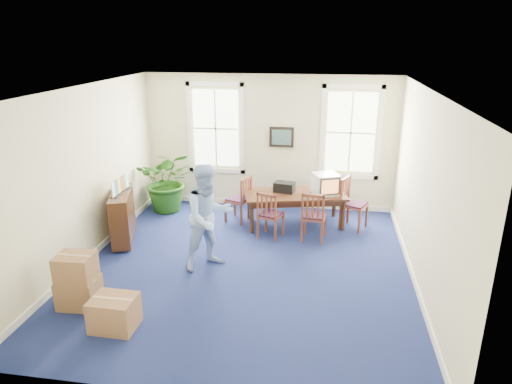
# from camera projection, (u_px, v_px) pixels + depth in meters

# --- Properties ---
(floor) EXTENTS (6.50, 6.50, 0.00)m
(floor) POSITION_uv_depth(u_px,v_px,m) (246.00, 266.00, 8.41)
(floor) COLOR navy
(floor) RESTS_ON ground
(ceiling) EXTENTS (6.50, 6.50, 0.00)m
(ceiling) POSITION_uv_depth(u_px,v_px,m) (244.00, 90.00, 7.37)
(ceiling) COLOR white
(ceiling) RESTS_ON ground
(wall_back) EXTENTS (6.50, 0.00, 6.50)m
(wall_back) POSITION_uv_depth(u_px,v_px,m) (269.00, 142.00, 10.92)
(wall_back) COLOR beige
(wall_back) RESTS_ON ground
(wall_front) EXTENTS (6.50, 0.00, 6.50)m
(wall_front) POSITION_uv_depth(u_px,v_px,m) (190.00, 277.00, 4.85)
(wall_front) COLOR beige
(wall_front) RESTS_ON ground
(wall_left) EXTENTS (0.00, 6.50, 6.50)m
(wall_left) POSITION_uv_depth(u_px,v_px,m) (84.00, 176.00, 8.33)
(wall_left) COLOR beige
(wall_left) RESTS_ON ground
(wall_right) EXTENTS (0.00, 6.50, 6.50)m
(wall_right) POSITION_uv_depth(u_px,v_px,m) (425.00, 193.00, 7.44)
(wall_right) COLOR beige
(wall_right) RESTS_ON ground
(baseboard_back) EXTENTS (6.00, 0.04, 0.12)m
(baseboard_back) POSITION_uv_depth(u_px,v_px,m) (268.00, 203.00, 11.40)
(baseboard_back) COLOR white
(baseboard_back) RESTS_ON ground
(baseboard_left) EXTENTS (0.04, 6.50, 0.12)m
(baseboard_left) POSITION_uv_depth(u_px,v_px,m) (95.00, 252.00, 8.83)
(baseboard_left) COLOR white
(baseboard_left) RESTS_ON ground
(baseboard_right) EXTENTS (0.04, 6.50, 0.12)m
(baseboard_right) POSITION_uv_depth(u_px,v_px,m) (413.00, 276.00, 7.95)
(baseboard_right) COLOR white
(baseboard_right) RESTS_ON ground
(window_left) EXTENTS (1.40, 0.12, 2.20)m
(window_left) POSITION_uv_depth(u_px,v_px,m) (216.00, 129.00, 11.00)
(window_left) COLOR white
(window_left) RESTS_ON ground
(window_right) EXTENTS (1.40, 0.12, 2.20)m
(window_right) POSITION_uv_depth(u_px,v_px,m) (351.00, 133.00, 10.52)
(window_right) COLOR white
(window_right) RESTS_ON ground
(wall_picture) EXTENTS (0.58, 0.06, 0.48)m
(wall_picture) POSITION_uv_depth(u_px,v_px,m) (282.00, 137.00, 10.78)
(wall_picture) COLOR black
(wall_picture) RESTS_ON ground
(conference_table) EXTENTS (2.36, 1.48, 0.75)m
(conference_table) POSITION_uv_depth(u_px,v_px,m) (295.00, 209.00, 10.15)
(conference_table) COLOR #3E2212
(conference_table) RESTS_ON ground
(crt_tv) EXTENTS (0.68, 0.70, 0.45)m
(crt_tv) POSITION_uv_depth(u_px,v_px,m) (325.00, 184.00, 9.91)
(crt_tv) COLOR #B7B7BC
(crt_tv) RESTS_ON conference_table
(game_console) EXTENTS (0.16, 0.20, 0.05)m
(game_console) POSITION_uv_depth(u_px,v_px,m) (339.00, 194.00, 9.88)
(game_console) COLOR white
(game_console) RESTS_ON conference_table
(equipment_bag) EXTENTS (0.48, 0.36, 0.22)m
(equipment_bag) POSITION_uv_depth(u_px,v_px,m) (284.00, 187.00, 10.08)
(equipment_bag) COLOR black
(equipment_bag) RESTS_ON conference_table
(chair_near_left) EXTENTS (0.58, 0.58, 1.02)m
(chair_near_left) POSITION_uv_depth(u_px,v_px,m) (271.00, 214.00, 9.48)
(chair_near_left) COLOR brown
(chair_near_left) RESTS_ON ground
(chair_near_right) EXTENTS (0.53, 0.53, 1.07)m
(chair_near_right) POSITION_uv_depth(u_px,v_px,m) (314.00, 216.00, 9.34)
(chair_near_right) COLOR brown
(chair_near_right) RESTS_ON ground
(chair_end_left) EXTENTS (0.62, 0.62, 1.07)m
(chair_end_left) POSITION_uv_depth(u_px,v_px,m) (238.00, 199.00, 10.29)
(chair_end_left) COLOR brown
(chair_end_left) RESTS_ON ground
(chair_end_right) EXTENTS (0.67, 0.67, 1.12)m
(chair_end_right) POSITION_uv_depth(u_px,v_px,m) (354.00, 204.00, 9.90)
(chair_end_right) COLOR brown
(chair_end_right) RESTS_ON ground
(man) EXTENTS (1.19, 1.18, 1.94)m
(man) POSITION_uv_depth(u_px,v_px,m) (209.00, 217.00, 8.12)
(man) COLOR #98B7EB
(man) RESTS_ON ground
(credenza) EXTENTS (0.75, 1.32, 1.00)m
(credenza) POSITION_uv_depth(u_px,v_px,m) (123.00, 218.00, 9.31)
(credenza) COLOR #3E2212
(credenza) RESTS_ON ground
(brochure_rack) EXTENTS (0.41, 0.77, 0.34)m
(brochure_rack) POSITION_uv_depth(u_px,v_px,m) (120.00, 187.00, 9.09)
(brochure_rack) COLOR #99999E
(brochure_rack) RESTS_ON credenza
(potted_plant) EXTENTS (1.52, 1.37, 1.50)m
(potted_plant) POSITION_uv_depth(u_px,v_px,m) (168.00, 181.00, 10.86)
(potted_plant) COLOR #18450E
(potted_plant) RESTS_ON ground
(cardboard_boxes) EXTENTS (1.65, 1.65, 0.92)m
(cardboard_boxes) POSITION_uv_depth(u_px,v_px,m) (95.00, 277.00, 7.13)
(cardboard_boxes) COLOR #956642
(cardboard_boxes) RESTS_ON ground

